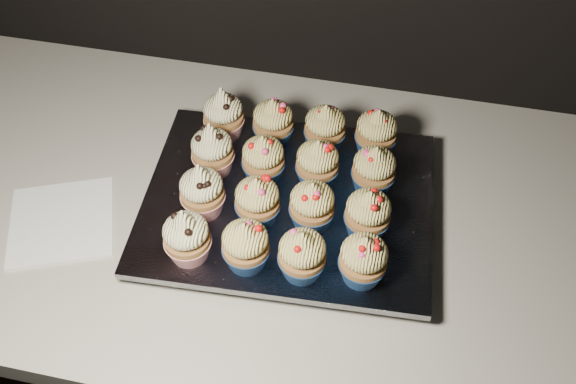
{
  "coord_description": "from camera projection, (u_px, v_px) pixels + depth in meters",
  "views": [
    {
      "loc": [
        0.19,
        1.11,
        1.65
      ],
      "look_at": [
        0.06,
        1.69,
        0.95
      ],
      "focal_mm": 40.0,
      "sensor_mm": 36.0,
      "label": 1
    }
  ],
  "objects": [
    {
      "name": "baking_tray",
      "position": [
        288.0,
        209.0,
        0.94
      ],
      "size": [
        0.4,
        0.31,
        0.02
      ],
      "primitive_type": "cube",
      "rotation": [
        0.0,
        0.0,
        0.06
      ],
      "color": "black",
      "rests_on": "worktop"
    },
    {
      "name": "cupcake_12",
      "position": [
        223.0,
        115.0,
        0.98
      ],
      "size": [
        0.06,
        0.06,
        0.1
      ],
      "color": "#A7171E",
      "rests_on": "foil_lining"
    },
    {
      "name": "cupcake_8",
      "position": [
        212.0,
        150.0,
        0.93
      ],
      "size": [
        0.06,
        0.06,
        0.1
      ],
      "color": "#A7171E",
      "rests_on": "foil_lining"
    },
    {
      "name": "cupcake_10",
      "position": [
        317.0,
        164.0,
        0.92
      ],
      "size": [
        0.06,
        0.06,
        0.08
      ],
      "color": "navy",
      "rests_on": "foil_lining"
    },
    {
      "name": "cupcake_7",
      "position": [
        368.0,
        214.0,
        0.86
      ],
      "size": [
        0.06,
        0.06,
        0.08
      ],
      "color": "navy",
      "rests_on": "foil_lining"
    },
    {
      "name": "cupcake_1",
      "position": [
        246.0,
        245.0,
        0.83
      ],
      "size": [
        0.06,
        0.06,
        0.08
      ],
      "color": "navy",
      "rests_on": "foil_lining"
    },
    {
      "name": "cupcake_6",
      "position": [
        312.0,
        205.0,
        0.87
      ],
      "size": [
        0.06,
        0.06,
        0.08
      ],
      "color": "navy",
      "rests_on": "foil_lining"
    },
    {
      "name": "cupcake_2",
      "position": [
        302.0,
        255.0,
        0.82
      ],
      "size": [
        0.06,
        0.06,
        0.08
      ],
      "color": "navy",
      "rests_on": "foil_lining"
    },
    {
      "name": "cupcake_15",
      "position": [
        376.0,
        133.0,
        0.96
      ],
      "size": [
        0.06,
        0.06,
        0.08
      ],
      "color": "navy",
      "rests_on": "foil_lining"
    },
    {
      "name": "cabinet",
      "position": [
        259.0,
        345.0,
        1.33
      ],
      "size": [
        2.4,
        0.6,
        0.86
      ],
      "primitive_type": "cube",
      "color": "black",
      "rests_on": "ground"
    },
    {
      "name": "cupcake_9",
      "position": [
        263.0,
        159.0,
        0.92
      ],
      "size": [
        0.06,
        0.06,
        0.08
      ],
      "color": "navy",
      "rests_on": "foil_lining"
    },
    {
      "name": "cupcake_0",
      "position": [
        187.0,
        237.0,
        0.83
      ],
      "size": [
        0.06,
        0.06,
        0.1
      ],
      "color": "#A7171E",
      "rests_on": "foil_lining"
    },
    {
      "name": "napkin",
      "position": [
        62.0,
        222.0,
        0.94
      ],
      "size": [
        0.19,
        0.19,
        0.0
      ],
      "primitive_type": "cube",
      "rotation": [
        0.0,
        0.0,
        0.39
      ],
      "color": "white",
      "rests_on": "worktop"
    },
    {
      "name": "cupcake_11",
      "position": [
        374.0,
        170.0,
        0.91
      ],
      "size": [
        0.06,
        0.06,
        0.08
      ],
      "color": "navy",
      "rests_on": "foil_lining"
    },
    {
      "name": "cupcake_3",
      "position": [
        363.0,
        259.0,
        0.81
      ],
      "size": [
        0.06,
        0.06,
        0.08
      ],
      "color": "navy",
      "rests_on": "foil_lining"
    },
    {
      "name": "cupcake_4",
      "position": [
        202.0,
        191.0,
        0.88
      ],
      "size": [
        0.06,
        0.06,
        0.1
      ],
      "color": "#A7171E",
      "rests_on": "foil_lining"
    },
    {
      "name": "cupcake_14",
      "position": [
        325.0,
        128.0,
        0.97
      ],
      "size": [
        0.06,
        0.06,
        0.08
      ],
      "color": "navy",
      "rests_on": "foil_lining"
    },
    {
      "name": "cupcake_13",
      "position": [
        273.0,
        122.0,
        0.97
      ],
      "size": [
        0.06,
        0.06,
        0.08
      ],
      "color": "navy",
      "rests_on": "foil_lining"
    },
    {
      "name": "worktop",
      "position": [
        249.0,
        210.0,
        0.98
      ],
      "size": [
        2.44,
        0.64,
        0.04
      ],
      "primitive_type": "cube",
      "color": "beige",
      "rests_on": "cabinet"
    },
    {
      "name": "cupcake_5",
      "position": [
        257.0,
        201.0,
        0.87
      ],
      "size": [
        0.06,
        0.06,
        0.08
      ],
      "color": "navy",
      "rests_on": "foil_lining"
    },
    {
      "name": "foil_lining",
      "position": [
        288.0,
        202.0,
        0.93
      ],
      "size": [
        0.43,
        0.35,
        0.01
      ],
      "primitive_type": "cube",
      "rotation": [
        0.0,
        0.0,
        0.06
      ],
      "color": "silver",
      "rests_on": "baking_tray"
    }
  ]
}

